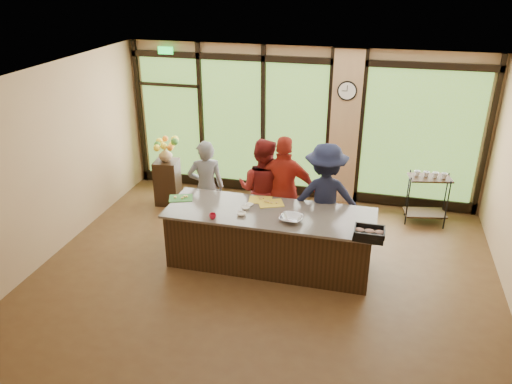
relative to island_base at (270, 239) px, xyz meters
The scene contains 24 objects.
floor 0.53m from the island_base, 90.00° to the right, with size 7.00×7.00×0.00m, color #4E321B.
ceiling 2.58m from the island_base, 90.00° to the right, with size 7.00×7.00×0.00m, color silver.
back_wall 2.90m from the island_base, 90.00° to the left, with size 7.00×7.00×0.00m, color tan.
left_wall 3.67m from the island_base, behind, with size 6.00×6.00×0.00m, color tan.
window_wall 2.83m from the island_base, 86.48° to the left, with size 6.90×0.12×3.00m.
island_base is the anchor object (origin of this frame).
countertop 0.46m from the island_base, ahead, with size 3.20×1.10×0.04m, color #70645D.
wall_clock 3.25m from the island_base, 71.68° to the left, with size 0.36×0.04×0.36m.
cook_left 1.56m from the island_base, 149.64° to the left, with size 0.62×0.41×1.70m, color slate.
cook_midleft 1.01m from the island_base, 110.84° to the left, with size 0.87×0.68×1.79m, color maroon.
cook_midright 0.92m from the island_base, 84.77° to the left, with size 1.10×0.46×1.88m, color #A9281A.
cook_right 1.13m from the island_base, 42.72° to the left, with size 1.19×0.68×1.84m, color #161A32.
roasting_pan 1.65m from the island_base, 16.31° to the right, with size 0.42×0.32×0.07m, color black.
mixing_bowl 0.67m from the island_base, 30.81° to the right, with size 0.34×0.34×0.08m, color silver.
cutting_board_left 1.58m from the island_base, behind, with size 0.37×0.28×0.01m, color #357F2E.
cutting_board_center 0.66m from the island_base, 123.12° to the left, with size 0.37×0.27×0.01m, color yellow.
cutting_board_right 0.56m from the island_base, 99.82° to the left, with size 0.39×0.29×0.01m, color yellow.
prep_bowl_near 0.67m from the island_base, 151.27° to the right, with size 0.14×0.14×0.04m, color white.
prep_bowl_mid 0.63m from the island_base, behind, with size 0.14×0.14×0.04m, color white.
prep_bowl_far 0.63m from the island_base, 160.86° to the left, with size 0.12×0.12×0.03m, color white.
red_ramekin 1.03m from the island_base, 151.23° to the right, with size 0.10×0.10×0.08m, color #A91028.
flower_stand 2.97m from the island_base, 145.47° to the left, with size 0.45×0.45×0.89m, color black.
flower_vase 3.03m from the island_base, 145.47° to the left, with size 0.26×0.26×0.28m, color #987753.
bar_cart 3.23m from the island_base, 40.22° to the left, with size 0.80×0.55×1.00m.
Camera 1 is at (1.47, -6.33, 4.36)m, focal length 35.00 mm.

